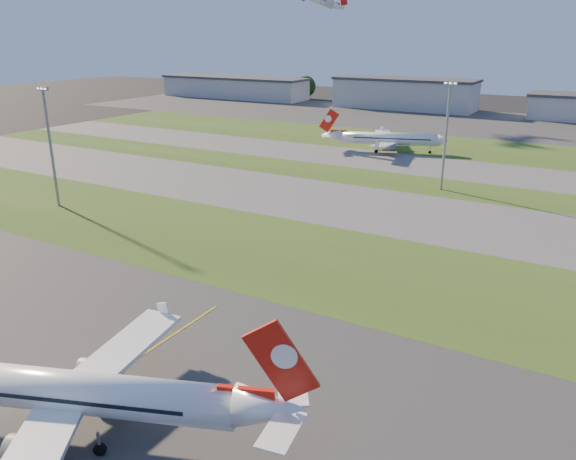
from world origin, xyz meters
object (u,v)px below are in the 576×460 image
Objects in this scene: airliner_taxiing at (387,139)px; light_mast_centre at (446,129)px; light_mast_west at (50,139)px; airliner_parked at (76,393)px.

airliner_taxiing is 48.16m from light_mast_centre.
light_mast_west and light_mast_centre have the same top height.
airliner_parked is 1.44× the size of light_mast_west.
airliner_taxiing is 1.42× the size of light_mast_west.
airliner_parked is 106.15m from light_mast_centre.
airliner_parked is 1.44× the size of light_mast_centre.
airliner_taxiing is 103.11m from light_mast_west.
light_mast_west is at bearing 47.79° from airliner_taxiing.
light_mast_centre is (28.12, -37.62, 10.65)m from airliner_taxiing.
airliner_taxiing is (-22.60, 143.11, -0.12)m from airliner_parked.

